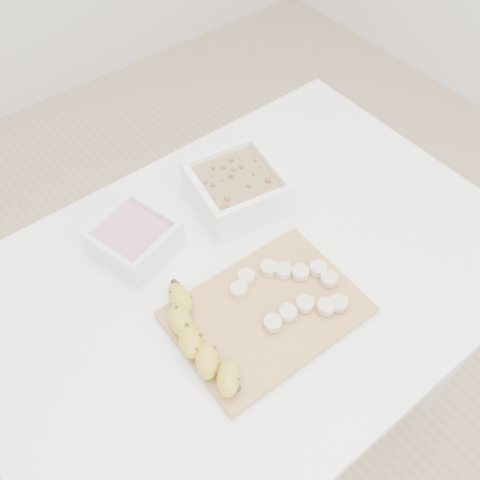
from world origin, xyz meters
TOP-DOWN VIEW (x-y plane):
  - ground at (0.00, 0.00)m, footprint 3.50×3.50m
  - table at (0.00, 0.00)m, footprint 1.00×0.70m
  - bowl_yogurt at (-0.14, 0.17)m, footprint 0.16×0.16m
  - bowl_granola at (0.09, 0.15)m, footprint 0.19×0.19m
  - cutting_board at (-0.04, -0.09)m, footprint 0.32×0.23m
  - banana at (-0.16, -0.07)m, footprint 0.13×0.22m
  - banana_slices at (0.02, -0.09)m, footprint 0.17×0.17m

SIDE VIEW (x-z plane):
  - ground at x=0.00m, z-range 0.00..0.00m
  - table at x=0.00m, z-range 0.28..1.03m
  - cutting_board at x=-0.04m, z-range 0.75..0.76m
  - banana_slices at x=0.02m, z-range 0.77..0.78m
  - bowl_yogurt at x=-0.14m, z-range 0.75..0.81m
  - banana at x=-0.16m, z-range 0.77..0.80m
  - bowl_granola at x=0.09m, z-range 0.75..0.83m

